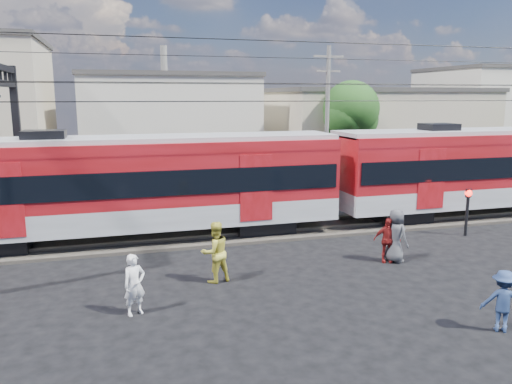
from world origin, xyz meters
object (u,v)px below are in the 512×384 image
at_px(crossing_signal, 468,203).
at_px(commuter_train, 141,182).
at_px(pedestrian_c, 503,301).
at_px(pedestrian_a, 134,285).

bearing_deg(crossing_signal, commuter_train, 167.34).
bearing_deg(pedestrian_c, crossing_signal, -91.96).
relative_size(commuter_train, pedestrian_c, 32.36).
bearing_deg(pedestrian_a, crossing_signal, -6.70).
distance_m(commuter_train, pedestrian_a, 7.15).
xyz_separation_m(commuter_train, pedestrian_c, (8.00, -10.40, -1.62)).
xyz_separation_m(pedestrian_c, crossing_signal, (4.91, 7.50, 0.60)).
bearing_deg(pedestrian_a, commuter_train, 61.50).
relative_size(commuter_train, pedestrian_a, 30.49).
bearing_deg(pedestrian_c, commuter_train, -21.17).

